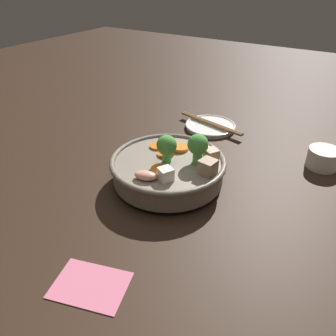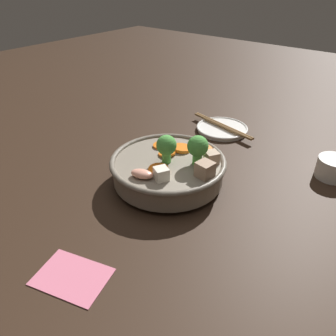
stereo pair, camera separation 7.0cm
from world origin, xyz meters
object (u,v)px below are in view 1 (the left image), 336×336
Objects in this scene: tea_cup at (323,158)px; chopsticks_pair at (211,123)px; stirfry_bowl at (169,167)px; side_saucer at (210,126)px.

tea_cup reaches higher than chopsticks_pair.
stirfry_bowl is 3.40× the size of tea_cup.
stirfry_bowl is 0.37m from tea_cup.
chopsticks_pair reaches higher than side_saucer.
tea_cup is (0.27, 0.25, -0.02)m from stirfry_bowl.
stirfry_bowl is 0.30m from chopsticks_pair.
side_saucer is (-0.04, 0.30, -0.03)m from stirfry_bowl.
tea_cup is at bearing -9.28° from chopsticks_pair.
stirfry_bowl reaches higher than chopsticks_pair.
tea_cup reaches higher than side_saucer.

